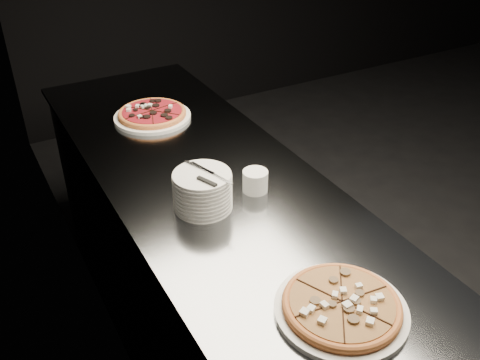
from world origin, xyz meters
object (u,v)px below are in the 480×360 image
pizza_tomato (152,114)px  cutlery (206,175)px  plate_stack (203,191)px  counter (221,281)px  ramekin (255,180)px  pizza_mushroom (341,307)px

pizza_tomato → cutlery: (-0.09, -0.74, 0.11)m
pizza_tomato → plate_stack: size_ratio=1.82×
counter → cutlery: 0.61m
pizza_tomato → plate_stack: (-0.10, -0.72, 0.04)m
counter → ramekin: ramekin is taller
pizza_tomato → plate_stack: plate_stack is taller
counter → plate_stack: plate_stack is taller
counter → pizza_tomato: bearing=90.5°
pizza_mushroom → ramekin: (0.10, 0.61, 0.02)m
counter → pizza_mushroom: pizza_mushroom is taller
pizza_mushroom → cutlery: 0.61m
cutlery → pizza_tomato: bearing=61.1°
pizza_mushroom → ramekin: size_ratio=3.94×
pizza_tomato → plate_stack: bearing=-97.9°
counter → cutlery: (-0.10, -0.11, 0.59)m
ramekin → cutlery: bearing=-174.8°
pizza_tomato → cutlery: cutlery is taller
pizza_mushroom → cutlery: cutlery is taller
cutlery → ramekin: size_ratio=2.32×
pizza_tomato → ramekin: 0.73m
pizza_mushroom → pizza_tomato: bearing=90.2°
plate_stack → ramekin: (0.20, 0.00, -0.02)m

